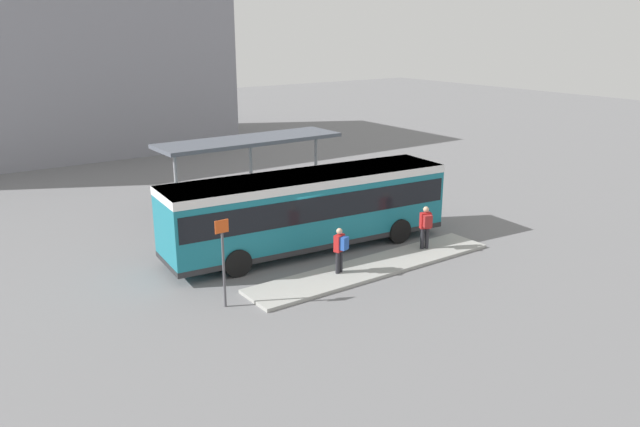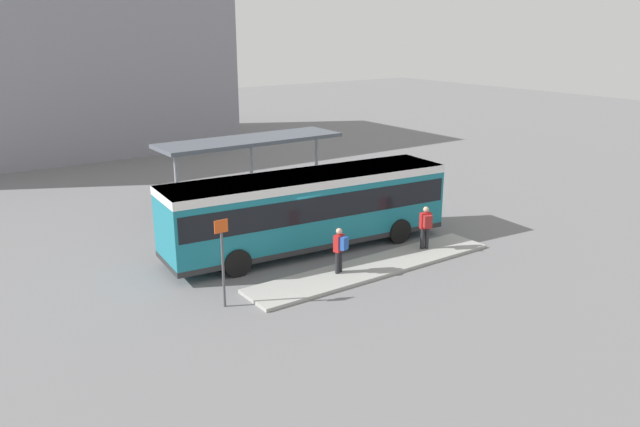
# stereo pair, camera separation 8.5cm
# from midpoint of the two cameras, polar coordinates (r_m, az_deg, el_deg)

# --- Properties ---
(ground_plane) EXTENTS (120.00, 120.00, 0.00)m
(ground_plane) POSITION_cam_midpoint_polar(r_m,az_deg,el_deg) (24.26, -1.18, -3.23)
(ground_plane) COLOR slate
(curb_island) EXTENTS (9.92, 1.80, 0.12)m
(curb_island) POSITION_cam_midpoint_polar(r_m,az_deg,el_deg) (22.39, 4.83, -4.88)
(curb_island) COLOR #9E9E99
(curb_island) RESTS_ON ground_plane
(city_bus) EXTENTS (11.38, 3.55, 2.95)m
(city_bus) POSITION_cam_midpoint_polar(r_m,az_deg,el_deg) (23.73, -1.18, 0.72)
(city_bus) COLOR #197284
(city_bus) RESTS_ON ground_plane
(pedestrian_waiting) EXTENTS (0.49, 0.52, 1.67)m
(pedestrian_waiting) POSITION_cam_midpoint_polar(r_m,az_deg,el_deg) (23.91, 9.54, -1.04)
(pedestrian_waiting) COLOR #232328
(pedestrian_waiting) RESTS_ON curb_island
(pedestrian_companion) EXTENTS (0.46, 0.49, 1.61)m
(pedestrian_companion) POSITION_cam_midpoint_polar(r_m,az_deg,el_deg) (21.31, 1.75, -3.13)
(pedestrian_companion) COLOR #232328
(pedestrian_companion) RESTS_ON curb_island
(bicycle_orange) EXTENTS (0.48, 1.61, 0.69)m
(bicycle_orange) POSITION_cam_midpoint_polar(r_m,az_deg,el_deg) (32.20, 6.62, 2.37)
(bicycle_orange) COLOR black
(bicycle_orange) RESTS_ON ground_plane
(bicycle_white) EXTENTS (0.48, 1.63, 0.71)m
(bicycle_white) POSITION_cam_midpoint_polar(r_m,az_deg,el_deg) (32.81, 6.13, 2.67)
(bicycle_white) COLOR black
(bicycle_white) RESTS_ON ground_plane
(bicycle_yellow) EXTENTS (0.48, 1.78, 0.77)m
(bicycle_yellow) POSITION_cam_midpoint_polar(r_m,az_deg,el_deg) (33.12, 5.01, 2.89)
(bicycle_yellow) COLOR black
(bicycle_yellow) RESTS_ON ground_plane
(bicycle_red) EXTENTS (0.48, 1.75, 0.76)m
(bicycle_red) POSITION_cam_midpoint_polar(r_m,az_deg,el_deg) (33.64, 4.35, 3.12)
(bicycle_red) COLOR black
(bicycle_red) RESTS_ON ground_plane
(station_shelter) EXTENTS (9.00, 2.55, 3.19)m
(station_shelter) POSITION_cam_midpoint_polar(r_m,az_deg,el_deg) (29.96, -6.50, 6.51)
(station_shelter) COLOR #4C515B
(station_shelter) RESTS_ON ground_plane
(potted_planter_near_shelter) EXTENTS (0.75, 0.75, 1.26)m
(potted_planter_near_shelter) POSITION_cam_midpoint_polar(r_m,az_deg,el_deg) (29.60, 0.43, 1.83)
(potted_planter_near_shelter) COLOR slate
(potted_planter_near_shelter) RESTS_ON ground_plane
(platform_sign) EXTENTS (0.44, 0.08, 2.80)m
(platform_sign) POSITION_cam_midpoint_polar(r_m,az_deg,el_deg) (19.05, -8.96, -4.16)
(platform_sign) COLOR #4C4C51
(platform_sign) RESTS_ON ground_plane
(station_building) EXTENTS (24.32, 12.19, 12.15)m
(station_building) POSITION_cam_midpoint_polar(r_m,az_deg,el_deg) (46.68, -25.10, 12.52)
(station_building) COLOR gray
(station_building) RESTS_ON ground_plane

